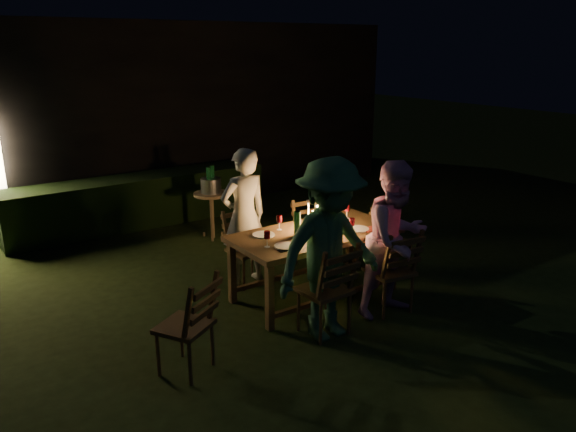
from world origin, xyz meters
TOP-DOWN VIEW (x-y plane):
  - garden_envelope at (-0.01, 6.15)m, footprint 40.00×40.00m
  - dining_table at (0.15, -0.04)m, footprint 1.91×0.95m
  - chair_near_left at (-0.31, -0.81)m, footprint 0.47×0.50m
  - chair_near_right at (0.59, -0.81)m, footprint 0.51×0.54m
  - chair_far_left at (-0.30, 0.73)m, footprint 0.44×0.47m
  - chair_far_right at (0.70, 0.73)m, footprint 0.44×0.47m
  - chair_end at (1.38, -0.05)m, footprint 0.47×0.44m
  - chair_spare at (-1.74, -0.65)m, footprint 0.61×0.62m
  - person_house_side at (-0.30, 0.78)m, footprint 0.61×0.40m
  - person_opp_right at (0.59, -0.86)m, footprint 0.83×0.65m
  - person_opp_left at (-0.31, -0.86)m, footprint 1.18×0.68m
  - lantern at (0.20, 0.01)m, footprint 0.16×0.16m
  - plate_far_left at (-0.40, 0.18)m, footprint 0.25×0.25m
  - plate_near_left at (-0.40, -0.26)m, footprint 0.25×0.25m
  - plate_far_right at (0.60, 0.18)m, footprint 0.25×0.25m
  - plate_near_right at (0.60, -0.26)m, footprint 0.25×0.25m
  - wineglass_a at (-0.15, 0.24)m, footprint 0.06×0.06m
  - wineglass_b at (-0.57, -0.16)m, footprint 0.06×0.06m
  - wineglass_c at (0.45, -0.32)m, footprint 0.06×0.06m
  - wineglass_d at (0.77, 0.14)m, footprint 0.06×0.06m
  - wineglass_e at (0.05, -0.34)m, footprint 0.06×0.06m
  - bottle_table at (-0.10, -0.04)m, footprint 0.07×0.07m
  - napkin_left at (-0.00, -0.36)m, footprint 0.18×0.14m
  - napkin_right at (0.70, -0.34)m, footprint 0.18×0.14m
  - phone at (-0.47, -0.34)m, footprint 0.14×0.07m
  - side_table at (0.14, 2.48)m, footprint 0.52×0.52m
  - ice_bucket at (0.14, 2.48)m, footprint 0.30×0.30m
  - bottle_bucket_a at (0.09, 2.44)m, footprint 0.07×0.07m
  - bottle_bucket_b at (0.19, 2.52)m, footprint 0.07×0.07m

SIDE VIEW (x-z plane):
  - chair_end at x=1.38m, z-range -0.18..0.72m
  - chair_far_right at x=0.70m, z-range -0.18..0.73m
  - chair_far_left at x=-0.30m, z-range -0.19..0.75m
  - chair_spare at x=-1.74m, z-range -0.19..0.78m
  - chair_near_right at x=0.59m, z-range -0.20..0.81m
  - chair_near_left at x=-0.31m, z-range -0.20..0.83m
  - side_table at x=0.14m, z-range 0.27..0.98m
  - dining_table at x=0.15m, z-range 0.32..1.11m
  - phone at x=-0.47m, z-range 0.79..0.80m
  - napkin_left at x=0.00m, z-range 0.79..0.80m
  - napkin_right at x=0.70m, z-range 0.79..0.80m
  - plate_far_left at x=-0.40m, z-range 0.79..0.81m
  - plate_near_left at x=-0.40m, z-range 0.79..0.81m
  - plate_far_right at x=0.60m, z-range 0.79..0.81m
  - plate_near_right at x=0.60m, z-range 0.79..0.81m
  - ice_bucket at x=0.14m, z-range 0.71..0.93m
  - person_house_side at x=-0.30m, z-range 0.00..1.67m
  - person_opp_right at x=0.59m, z-range 0.00..1.69m
  - bottle_bucket_a at x=0.09m, z-range 0.71..1.03m
  - bottle_bucket_b at x=0.19m, z-range 0.71..1.03m
  - wineglass_a at x=-0.15m, z-range 0.79..0.97m
  - wineglass_b at x=-0.57m, z-range 0.79..0.97m
  - wineglass_c at x=0.45m, z-range 0.79..0.97m
  - wineglass_d at x=0.77m, z-range 0.79..0.97m
  - wineglass_e at x=0.05m, z-range 0.79..0.97m
  - person_opp_left at x=-0.31m, z-range 0.00..1.83m
  - bottle_table at x=-0.10m, z-range 0.79..1.07m
  - lantern at x=0.20m, z-range 0.77..1.12m
  - garden_envelope at x=-0.01m, z-range -0.02..3.18m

